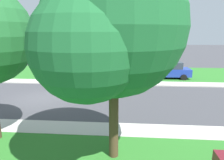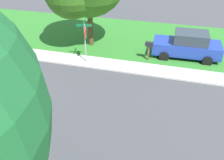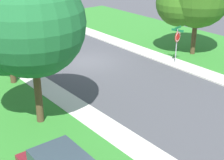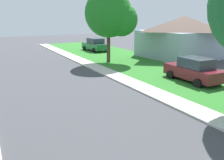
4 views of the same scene
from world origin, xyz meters
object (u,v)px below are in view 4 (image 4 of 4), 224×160
at_px(car_maroon_behind_trees, 194,70).
at_px(tree_sidewalk_mid, 112,15).
at_px(car_green_driveway_right, 95,45).
at_px(house_right_setback, 184,36).

height_order(car_maroon_behind_trees, tree_sidewalk_mid, tree_sidewalk_mid).
height_order(car_maroon_behind_trees, car_green_driveway_right, same).
bearing_deg(tree_sidewalk_mid, car_maroon_behind_trees, -79.69).
bearing_deg(house_right_setback, car_maroon_behind_trees, -130.20).
bearing_deg(car_maroon_behind_trees, car_green_driveway_right, 89.11).
bearing_deg(house_right_setback, tree_sidewalk_mid, 175.16).
xyz_separation_m(tree_sidewalk_mid, house_right_setback, (8.77, -0.74, -2.25)).
xyz_separation_m(car_green_driveway_right, house_right_setback, (6.83, -9.04, 1.50)).
relative_size(car_maroon_behind_trees, car_green_driveway_right, 0.98).
distance_m(car_maroon_behind_trees, house_right_setback, 11.10).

